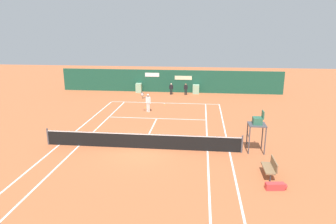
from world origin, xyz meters
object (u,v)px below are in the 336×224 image
player_on_baseline (148,101)px  ball_kid_right_post (186,88)px  tennis_ball_by_sideline (145,107)px  umpire_chair (257,124)px  equipment_bag (277,186)px  player_bench (270,167)px  tennis_ball_near_service_line (96,129)px  tennis_ball_mid_court (165,105)px  ball_kid_left_post (171,88)px

player_on_baseline → ball_kid_right_post: player_on_baseline is taller
tennis_ball_by_sideline → umpire_chair: bearing=-48.4°
equipment_bag → umpire_chair: bearing=93.2°
player_bench → tennis_ball_near_service_line: size_ratio=20.18×
equipment_bag → ball_kid_right_post: bearing=104.7°
tennis_ball_mid_court → ball_kid_left_post: bearing=88.8°
umpire_chair → player_bench: size_ratio=1.84×
umpire_chair → ball_kid_left_post: umpire_chair is taller
player_bench → player_on_baseline: bearing=35.9°
player_on_baseline → tennis_ball_near_service_line: (-2.94, -5.05, -0.92)m
equipment_bag → ball_kid_right_post: ball_kid_right_post is taller
umpire_chair → player_on_baseline: bearing=44.4°
ball_kid_right_post → tennis_ball_by_sideline: ball_kid_right_post is taller
player_bench → equipment_bag: bearing=-178.1°
umpire_chair → equipment_bag: 4.72m
umpire_chair → ball_kid_right_post: bearing=17.9°
umpire_chair → tennis_ball_mid_court: 12.52m
player_bench → tennis_ball_near_service_line: player_bench is taller
player_bench → player_on_baseline: (-8.09, 11.18, 0.45)m
equipment_bag → tennis_ball_near_service_line: bearing=146.1°
ball_kid_right_post → tennis_ball_by_sideline: bearing=51.9°
ball_kid_left_post → tennis_ball_near_service_line: size_ratio=18.60×
player_bench → tennis_ball_mid_court: 15.24m
tennis_ball_by_sideline → equipment_bag: bearing=-58.2°
tennis_ball_near_service_line → tennis_ball_by_sideline: same height
tennis_ball_by_sideline → ball_kid_right_post: bearing=60.4°
ball_kid_right_post → tennis_ball_by_sideline: 6.90m
umpire_chair → player_on_baseline: 11.29m
player_bench → equipment_bag: player_bench is taller
player_bench → ball_kid_left_post: size_ratio=1.08×
player_bench → equipment_bag: 1.37m
umpire_chair → tennis_ball_near_service_line: size_ratio=37.06×
umpire_chair → ball_kid_right_post: 16.19m
equipment_bag → tennis_ball_near_service_line: (-11.07, 7.45, -0.13)m
umpire_chair → player_on_baseline: umpire_chair is taller
player_bench → umpire_chair: bearing=3.8°
player_on_baseline → tennis_ball_by_sideline: player_on_baseline is taller
player_bench → tennis_ball_near_service_line: (-11.03, 6.13, -0.48)m
player_on_baseline → tennis_ball_mid_court: (1.22, 2.42, -0.92)m
player_on_baseline → tennis_ball_by_sideline: 1.71m
player_bench → tennis_ball_by_sideline: bearing=34.3°
tennis_ball_near_service_line → player_on_baseline: bearing=59.8°
player_on_baseline → tennis_ball_near_service_line: bearing=84.3°
player_bench → ball_kid_right_post: (-5.17, 18.51, 0.22)m
player_bench → tennis_ball_by_sideline: 15.19m
ball_kid_left_post → tennis_ball_by_sideline: size_ratio=18.60×
ball_kid_right_post → ball_kid_left_post: bearing=-8.4°
ball_kid_right_post → tennis_ball_near_service_line: bearing=56.2°
player_bench → tennis_ball_near_service_line: bearing=60.9°
ball_kid_right_post → tennis_ball_near_service_line: (-5.86, -12.37, -0.69)m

